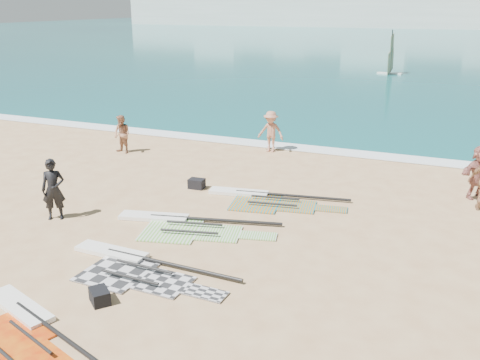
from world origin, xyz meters
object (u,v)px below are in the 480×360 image
at_px(rig_green, 181,225).
at_px(beachgoer_mid, 271,132).
at_px(rig_red, 24,332).
at_px(gear_bag_near, 197,184).
at_px(beachgoer_left, 122,134).
at_px(rig_grey, 132,266).
at_px(beachgoer_right, 479,172).
at_px(rig_orange, 264,199).
at_px(gear_bag_far, 100,296).
at_px(person_wetsuit, 53,189).

xyz_separation_m(rig_green, beachgoer_mid, (-0.44, 9.37, 0.90)).
height_order(rig_red, gear_bag_near, gear_bag_near).
xyz_separation_m(beachgoer_left, beachgoer_mid, (6.21, 2.84, 0.08)).
bearing_deg(rig_grey, beachgoer_left, 127.77).
bearing_deg(gear_bag_near, rig_grey, -77.86).
bearing_deg(beachgoer_right, rig_orange, 160.83).
bearing_deg(beachgoer_right, rig_green, 172.98).
distance_m(rig_grey, rig_red, 3.41).
bearing_deg(gear_bag_near, beachgoer_right, 17.07).
xyz_separation_m(rig_red, beachgoer_right, (8.65, 12.62, 0.90)).
distance_m(rig_green, rig_orange, 3.51).
distance_m(rig_green, rig_red, 6.30).
bearing_deg(gear_bag_far, person_wetsuit, 140.54).
height_order(person_wetsuit, beachgoer_left, person_wetsuit).
relative_size(rig_red, person_wetsuit, 2.44).
xyz_separation_m(beachgoer_mid, beachgoer_right, (8.82, -3.04, -0.00)).
bearing_deg(rig_grey, rig_orange, 79.07).
height_order(rig_red, gear_bag_far, gear_bag_far).
bearing_deg(person_wetsuit, rig_grey, -56.48).
height_order(rig_orange, beachgoer_right, beachgoer_right).
height_order(rig_green, beachgoer_mid, beachgoer_mid).
height_order(rig_grey, rig_green, rig_green).
bearing_deg(gear_bag_near, person_wetsuit, -122.36).
relative_size(rig_green, beachgoer_left, 3.04).
bearing_deg(rig_orange, rig_grey, -112.43).
bearing_deg(rig_grey, beachgoer_mid, 94.75).
height_order(rig_grey, gear_bag_far, gear_bag_far).
xyz_separation_m(rig_red, beachgoer_mid, (-0.17, 15.66, 0.90)).
bearing_deg(beachgoer_mid, beachgoer_right, -18.12).
bearing_deg(gear_bag_far, beachgoer_left, 122.34).
bearing_deg(rig_orange, gear_bag_near, 165.68).
relative_size(person_wetsuit, beachgoer_left, 1.13).
bearing_deg(rig_orange, rig_green, -125.47).
height_order(rig_red, beachgoer_right, beachgoer_right).
relative_size(rig_grey, beachgoer_left, 2.88).
height_order(rig_grey, beachgoer_left, beachgoer_left).
bearing_deg(beachgoer_mid, rig_grey, -86.41).
bearing_deg(gear_bag_near, rig_red, -84.46).
height_order(beachgoer_mid, beachgoer_right, beachgoer_mid).
height_order(rig_green, beachgoer_right, beachgoer_right).
bearing_deg(rig_red, person_wetsuit, 143.86).
relative_size(rig_red, beachgoer_right, 2.54).
relative_size(rig_orange, gear_bag_far, 9.28).
relative_size(rig_grey, beachgoer_right, 2.65).
relative_size(rig_orange, gear_bag_near, 9.02).
distance_m(rig_grey, beachgoer_left, 11.65).
bearing_deg(rig_orange, person_wetsuit, -152.53).
bearing_deg(gear_bag_near, rig_green, -70.29).
bearing_deg(beachgoer_right, rig_grey, -175.81).
xyz_separation_m(gear_bag_near, person_wetsuit, (-2.78, -4.39, 0.81)).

